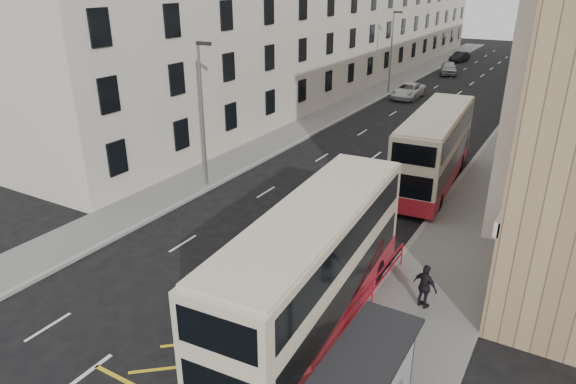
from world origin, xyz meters
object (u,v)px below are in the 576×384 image
Objects in this scene: double_decker_front at (314,269)px; pedestrian_far at (425,286)px; white_van at (408,91)px; car_silver at (449,68)px; pedestrian_near at (394,373)px; car_red at (529,73)px; double_decker_rear at (434,149)px; car_dark at (460,57)px; street_lamp_near at (203,108)px; street_lamp_far at (392,48)px.

double_decker_front is 6.73× the size of pedestrian_far.
white_van is 1.11× the size of car_silver.
pedestrian_near is at bearing -30.74° from double_decker_front.
double_decker_rear is at bearing 111.23° from car_red.
pedestrian_far is at bearing -112.58° from pedestrian_near.
white_van is (-8.83, 37.26, -1.58)m from double_decker_front.
pedestrian_far is 62.96m from car_dark.
street_lamp_near reaches higher than double_decker_rear.
pedestrian_near is at bearing -72.76° from white_van.
white_van is at bearing 107.05° from double_decker_rear.
street_lamp_near reaches higher than white_van.
double_decker_rear is 7.01× the size of pedestrian_near.
street_lamp_far is at bearing 76.17° from car_red.
street_lamp_far reaches higher than pedestrian_far.
pedestrian_near is 56.22m from car_red.
street_lamp_far is (0.00, 30.00, 0.00)m from street_lamp_near.
pedestrian_near is at bearing -67.66° from car_dark.
car_dark is 0.84× the size of car_red.
pedestrian_far is 51.37m from car_silver.
car_dark is (-1.27, 27.19, -0.04)m from white_van.
double_decker_rear is at bearing -92.65° from car_silver.
street_lamp_near is 30.00m from street_lamp_far.
street_lamp_near is at bearing -152.77° from double_decker_rear.
car_silver is at bearing 80.31° from street_lamp_far.
pedestrian_near is (3.51, -1.76, -1.36)m from double_decker_front.
car_red is at bearing 85.60° from double_decker_front.
double_decker_front is 53.62m from car_silver.
car_red is at bearing 75.91° from street_lamp_near.
street_lamp_near is 56.26m from car_dark.
pedestrian_far is 36.37m from white_van.
white_van is (2.42, 28.92, -3.91)m from street_lamp_near.
pedestrian_far is 0.36× the size of car_silver.
white_van is 15.62m from car_silver.
pedestrian_far reaches higher than car_silver.
car_dark is (1.15, 56.11, -3.95)m from street_lamp_near.
street_lamp_near is 1.92× the size of car_dark.
double_decker_front is at bearing -76.98° from white_van.
street_lamp_near is 1.62× the size of car_red.
car_silver is (2.48, 44.54, -3.84)m from street_lamp_near.
pedestrian_far is 0.41× the size of car_dark.
double_decker_rear is (11.04, 6.75, -2.43)m from street_lamp_near.
double_decker_front is 7.30× the size of pedestrian_near.
car_red is (0.51, 39.27, -1.49)m from double_decker_rear.
pedestrian_near is at bearing -69.78° from street_lamp_far.
pedestrian_far is at bearing -20.98° from street_lamp_near.
white_van is 1.25× the size of car_dark.
pedestrian_far reaches higher than car_dark.
car_silver reaches higher than car_red.
double_decker_front is 65.25m from car_dark.
double_decker_rear is at bearing 31.43° from street_lamp_near.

